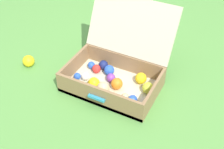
{
  "coord_description": "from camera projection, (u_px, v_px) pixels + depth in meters",
  "views": [
    {
      "loc": [
        0.72,
        -1.33,
        1.3
      ],
      "look_at": [
        0.07,
        -0.07,
        0.11
      ],
      "focal_mm": 46.99,
      "sensor_mm": 36.0,
      "label": 1
    }
  ],
  "objects": [
    {
      "name": "ground_plane",
      "position": [
        107.0,
        77.0,
        2.0
      ],
      "size": [
        16.0,
        16.0,
        0.0
      ],
      "primitive_type": "plane",
      "color": "#569342"
    },
    {
      "name": "open_suitcase",
      "position": [
        116.0,
        69.0,
        1.9
      ],
      "size": [
        0.59,
        0.58,
        0.49
      ],
      "color": "beige",
      "rests_on": "ground"
    },
    {
      "name": "stray_ball_on_grass",
      "position": [
        29.0,
        61.0,
        2.07
      ],
      "size": [
        0.08,
        0.08,
        0.08
      ],
      "primitive_type": "sphere",
      "color": "yellow",
      "rests_on": "ground"
    }
  ]
}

